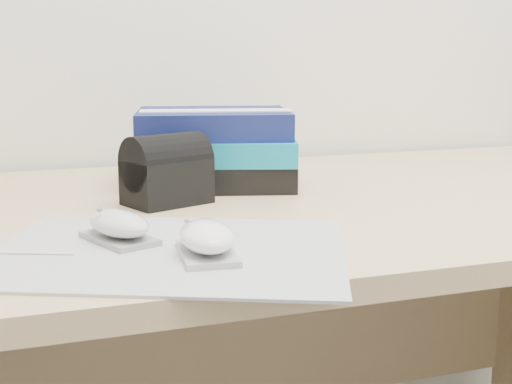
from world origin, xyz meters
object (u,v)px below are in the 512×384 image
object	(u,v)px
pouch	(167,170)
book_stack	(216,148)
mouse_rear	(119,226)
desk	(246,327)
mouse_front	(207,239)

from	to	relation	value
pouch	book_stack	bearing A→B (deg)	48.83
book_stack	pouch	xyz separation A→B (m)	(-0.11, -0.13, -0.01)
mouse_rear	desk	bearing A→B (deg)	46.07
desk	book_stack	world-z (taller)	book_stack
mouse_rear	mouse_front	world-z (taller)	mouse_front
mouse_rear	book_stack	xyz separation A→B (m)	(0.22, 0.34, 0.04)
mouse_rear	book_stack	bearing A→B (deg)	57.26
book_stack	pouch	size ratio (longest dim) A/B	2.22
mouse_rear	pouch	size ratio (longest dim) A/B	0.83
desk	mouse_front	world-z (taller)	mouse_front
book_stack	mouse_rear	bearing A→B (deg)	-122.74
mouse_front	desk	bearing A→B (deg)	65.30
mouse_front	pouch	bearing A→B (deg)	86.32
desk	mouse_rear	size ratio (longest dim) A/B	13.80
mouse_rear	mouse_front	distance (m)	0.13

